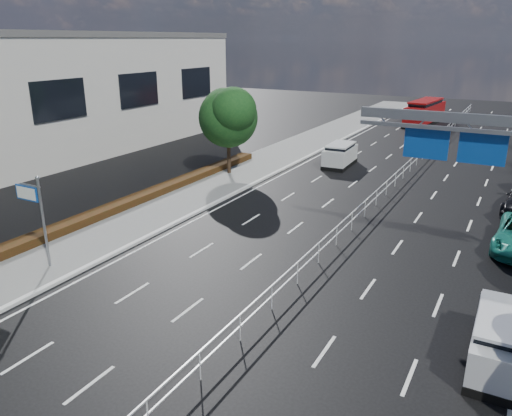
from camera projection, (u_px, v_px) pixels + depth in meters
The scene contains 14 objects.
ground at pixel (251, 329), 17.93m from camera, with size 160.00×160.00×0.00m, color black.
sidewalk_near at pixel (35, 262), 23.13m from camera, with size 5.00×140.00×0.14m, color slate.
kerb_near at pixel (74, 274), 22.00m from camera, with size 0.25×140.00×0.15m, color silver.
median_fence at pixel (401, 174), 36.45m from camera, with size 0.05×85.00×1.02m.
hedge_near at pixel (88, 218), 28.01m from camera, with size 1.00×36.00×0.44m, color black.
toilet_sign at pixel (34, 205), 21.96m from camera, with size 1.62×0.18×4.34m.
overhead_gantry at pixel (502, 144), 21.42m from camera, with size 10.24×0.38×7.45m.
near_building at pixel (58, 96), 44.90m from camera, with size 12.00×38.00×10.00m, color beige.
near_tree_back at pixel (229, 114), 36.80m from camera, with size 4.84×4.51×6.69m.
white_minivan at pixel (340, 155), 40.67m from camera, with size 2.01×4.31×1.84m.
red_bus at pixel (425, 112), 60.37m from camera, with size 3.28×9.96×2.92m.
near_car_silver at pixel (422, 141), 47.02m from camera, with size 1.85×4.61×1.57m, color silver.
near_car_dark at pixel (414, 112), 66.30m from camera, with size 1.44×4.12×1.36m, color black.
silver_minivan at pixel (503, 342), 15.70m from camera, with size 1.84×4.24×1.76m.
Camera 1 is at (7.61, -13.58, 9.91)m, focal length 35.00 mm.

